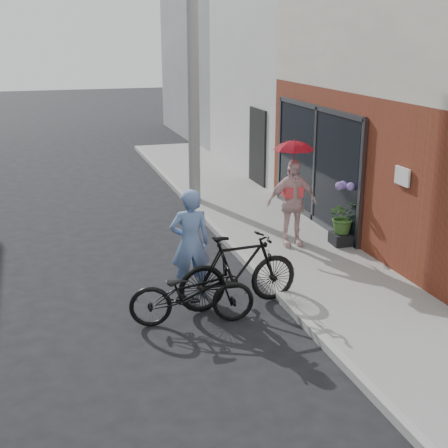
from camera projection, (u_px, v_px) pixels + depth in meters
name	position (u px, v px, depth m)	size (l,w,h in m)	color
ground	(223.00, 306.00, 9.73)	(80.00, 80.00, 0.00)	black
sidewalk	(296.00, 249.00, 12.13)	(2.20, 24.00, 0.12)	gray
curb	(239.00, 255.00, 11.81)	(0.12, 24.00, 0.12)	#9E9E99
plaster_building	(363.00, 53.00, 18.94)	(8.00, 6.00, 7.00)	silver
east_building_far	(278.00, 47.00, 25.34)	(8.00, 8.00, 7.00)	gray
utility_pole	(193.00, 59.00, 14.49)	(0.28, 0.28, 7.00)	#9E9E99
officer	(190.00, 243.00, 9.88)	(0.65, 0.43, 1.78)	#6C89C1
bike_left	(192.00, 293.00, 9.02)	(0.63, 1.82, 0.96)	black
bike_right	(238.00, 271.00, 9.57)	(0.55, 1.95, 1.17)	black
kimono_woman	(292.00, 203.00, 11.93)	(0.99, 0.41, 1.69)	beige
parasol	(294.00, 143.00, 11.59)	(0.72, 0.72, 0.64)	red
planter	(342.00, 239.00, 12.17)	(0.43, 0.43, 0.23)	black
potted_plant	(344.00, 217.00, 12.04)	(0.60, 0.52, 0.67)	#3A6227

